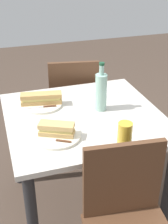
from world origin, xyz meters
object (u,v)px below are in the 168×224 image
at_px(knife_near, 56,140).
at_px(baguette_sandwich_near, 57,129).
at_px(baguette_sandwich_far, 41,98).
at_px(water_bottle, 101,91).
at_px(chair_near, 73,101).
at_px(chair_far, 127,222).
at_px(knife_far, 44,107).
at_px(plate_near, 57,136).
at_px(plate_far, 42,104).
at_px(beer_glass, 125,135).
at_px(dining_table, 84,132).

bearing_deg(knife_near, baguette_sandwich_near, -105.07).
bearing_deg(baguette_sandwich_far, water_bottle, 154.14).
relative_size(chair_near, knife_near, 5.42).
height_order(chair_far, water_bottle, water_bottle).
height_order(chair_far, knife_near, chair_far).
bearing_deg(knife_far, knife_near, 88.75).
xyz_separation_m(plate_near, water_bottle, (-0.33, -0.22, 0.12)).
height_order(chair_far, plate_far, chair_far).
height_order(plate_far, knife_far, knife_far).
height_order(baguette_sandwich_near, knife_far, baguette_sandwich_near).
bearing_deg(baguette_sandwich_far, beer_glass, 118.31).
xyz_separation_m(chair_near, baguette_sandwich_far, (0.33, 0.44, 0.28)).
relative_size(knife_far, beer_glass, 1.29).
bearing_deg(chair_far, plate_far, -74.86).
xyz_separation_m(plate_near, knife_far, (0.01, -0.33, 0.01)).
bearing_deg(beer_glass, knife_near, -22.96).
bearing_deg(water_bottle, baguette_sandwich_far, -25.86).
bearing_deg(knife_near, water_bottle, -141.12).
relative_size(chair_far, beer_glass, 6.27).
bearing_deg(knife_near, knife_far, -91.25).
distance_m(chair_near, beer_glass, 1.06).
xyz_separation_m(plate_near, plate_far, (0.01, -0.38, 0.00)).
xyz_separation_m(chair_far, plate_near, (0.22, -0.46, 0.24)).
xyz_separation_m(dining_table, plate_far, (0.22, -0.20, 0.13)).
xyz_separation_m(baguette_sandwich_far, knife_far, (-0.00, 0.06, -0.03)).
relative_size(chair_far, chair_near, 1.00).
bearing_deg(knife_far, water_bottle, 162.72).
bearing_deg(baguette_sandwich_near, beer_glass, 147.49).
bearing_deg(dining_table, knife_near, 46.85).
bearing_deg(baguette_sandwich_near, baguette_sandwich_far, -88.78).
xyz_separation_m(dining_table, water_bottle, (-0.12, -0.04, 0.24)).
relative_size(chair_near, plate_near, 3.37).
distance_m(chair_near, plate_near, 0.91).
height_order(dining_table, knife_far, knife_far).
distance_m(dining_table, knife_near, 0.36).
distance_m(knife_near, plate_far, 0.44).
distance_m(knife_near, baguette_sandwich_far, 0.44).
bearing_deg(chair_near, knife_near, 69.18).
xyz_separation_m(dining_table, knife_near, (0.23, 0.24, 0.14)).
bearing_deg(plate_far, knife_near, 89.04).
bearing_deg(chair_near, baguette_sandwich_near, 68.79).
distance_m(chair_far, beer_glass, 0.41).
relative_size(chair_near, plate_far, 3.37).
bearing_deg(baguette_sandwich_near, knife_near, 74.93).
xyz_separation_m(dining_table, knife_far, (0.22, -0.14, 0.14)).
bearing_deg(knife_far, beer_glass, 120.89).
distance_m(chair_near, water_bottle, 0.70).
xyz_separation_m(knife_near, baguette_sandwich_far, (-0.01, -0.44, 0.03)).
bearing_deg(plate_far, beer_glass, 118.31).
distance_m(dining_table, beer_glass, 0.43).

